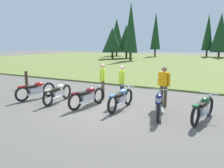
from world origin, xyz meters
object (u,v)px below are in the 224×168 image
(rider_with_back_turned, at_px, (164,84))
(rider_in_hivis_vest, at_px, (103,79))
(motorcycle_cream, at_px, (58,93))
(motorcycle_sky_blue, at_px, (121,98))
(motorcycle_red, at_px, (36,90))
(rider_checking_bike, at_px, (122,82))
(motorcycle_british_green, at_px, (203,108))
(trail_marker_post, at_px, (26,80))
(motorcycle_navy, at_px, (159,104))
(motorcycle_maroon, at_px, (88,96))

(rider_with_back_turned, distance_m, rider_in_hivis_vest, 2.89)
(motorcycle_cream, distance_m, rider_with_back_turned, 4.61)
(motorcycle_sky_blue, bearing_deg, rider_with_back_turned, 41.35)
(rider_with_back_turned, height_order, rider_in_hivis_vest, same)
(motorcycle_sky_blue, bearing_deg, motorcycle_red, -175.02)
(rider_checking_bike, bearing_deg, motorcycle_british_green, -13.87)
(motorcycle_cream, distance_m, trail_marker_post, 4.35)
(motorcycle_cream, height_order, rider_checking_bike, rider_checking_bike)
(motorcycle_sky_blue, relative_size, motorcycle_british_green, 1.01)
(motorcycle_sky_blue, distance_m, motorcycle_british_green, 3.05)
(motorcycle_british_green, height_order, trail_marker_post, trail_marker_post)
(motorcycle_sky_blue, bearing_deg, motorcycle_navy, -5.02)
(motorcycle_british_green, bearing_deg, motorcycle_sky_blue, -179.00)
(motorcycle_red, xyz_separation_m, motorcycle_sky_blue, (4.30, 0.37, 0.00))
(motorcycle_cream, relative_size, motorcycle_british_green, 1.01)
(rider_checking_bike, bearing_deg, motorcycle_maroon, -127.23)
(motorcycle_cream, distance_m, motorcycle_british_green, 6.01)
(motorcycle_cream, distance_m, motorcycle_navy, 4.52)
(motorcycle_red, bearing_deg, motorcycle_navy, 2.30)
(rider_with_back_turned, xyz_separation_m, rider_in_hivis_vest, (-2.89, -0.07, 0.00))
(motorcycle_red, xyz_separation_m, motorcycle_cream, (1.36, -0.01, 0.00))
(motorcycle_sky_blue, relative_size, rider_in_hivis_vest, 1.26)
(motorcycle_maroon, bearing_deg, rider_checking_bike, 52.77)
(motorcycle_maroon, distance_m, trail_marker_post, 5.81)
(motorcycle_cream, bearing_deg, motorcycle_sky_blue, 7.54)
(motorcycle_british_green, bearing_deg, motorcycle_maroon, -174.81)
(rider_checking_bike, relative_size, rider_in_hivis_vest, 1.00)
(motorcycle_cream, height_order, motorcycle_maroon, same)
(rider_with_back_turned, bearing_deg, rider_checking_bike, -170.65)
(motorcycle_maroon, bearing_deg, motorcycle_cream, -178.51)
(motorcycle_cream, xyz_separation_m, motorcycle_maroon, (1.57, 0.04, 0.00))
(motorcycle_maroon, distance_m, motorcycle_british_green, 4.44)
(rider_with_back_turned, bearing_deg, rider_in_hivis_vest, -178.68)
(motorcycle_red, height_order, trail_marker_post, trail_marker_post)
(motorcycle_sky_blue, height_order, rider_with_back_turned, rider_with_back_turned)
(rider_with_back_turned, bearing_deg, trail_marker_post, 179.11)
(motorcycle_sky_blue, bearing_deg, motorcycle_maroon, -165.69)
(motorcycle_navy, distance_m, rider_in_hivis_vest, 3.40)
(motorcycle_red, distance_m, rider_with_back_turned, 5.90)
(motorcycle_sky_blue, relative_size, rider_checking_bike, 1.26)
(motorcycle_navy, height_order, motorcycle_british_green, same)
(motorcycle_cream, xyz_separation_m, rider_with_back_turned, (4.30, 1.59, 0.51))
(motorcycle_cream, distance_m, rider_in_hivis_vest, 2.14)
(motorcycle_maroon, xyz_separation_m, motorcycle_navy, (2.94, 0.21, 0.00))
(motorcycle_sky_blue, distance_m, motorcycle_navy, 1.58)
(motorcycle_cream, bearing_deg, motorcycle_red, 179.39)
(rider_in_hivis_vest, bearing_deg, motorcycle_british_green, -13.27)
(rider_with_back_turned, xyz_separation_m, rider_checking_bike, (-1.77, -0.29, 0.00))
(motorcycle_red, relative_size, rider_in_hivis_vest, 1.24)
(motorcycle_cream, bearing_deg, motorcycle_maroon, 1.49)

